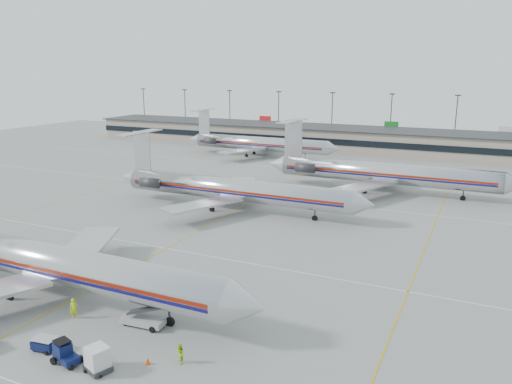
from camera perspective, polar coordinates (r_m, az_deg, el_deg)
The scene contains 15 objects.
ground at distance 57.89m, azimuth -15.99°, elevation -9.34°, with size 260.00×260.00×0.00m, color gray.
apron_markings at distance 65.13m, azimuth -10.23°, elevation -6.36°, with size 160.00×0.15×0.02m, color silver.
terminal at distance 143.41m, azimuth 10.45°, elevation 6.01°, with size 162.00×17.00×6.25m.
light_mast_row at distance 156.33m, azimuth 11.88°, elevation 8.59°, with size 163.60×0.40×15.28m.
jet_foreground at distance 54.96m, azimuth -23.38°, elevation -7.16°, with size 48.01×28.27×12.57m.
jet_second_row at distance 80.72m, azimuth -3.07°, elevation 0.38°, with size 45.59×26.84×11.93m.
jet_third_row at distance 94.92m, azimuth 13.99°, elevation 2.18°, with size 46.59×28.66×12.74m.
jet_back_row at distance 130.68m, azimuth 0.11°, elevation 5.60°, with size 42.92×26.40×11.73m.
tug_right at distance 43.30m, azimuth -21.01°, elevation -16.81°, with size 2.61×1.87×1.92m.
cart_outer at distance 45.79m, azimuth -22.98°, elevation -15.67°, with size 2.04×1.53×1.07m.
uld_container at distance 41.49m, azimuth -17.65°, elevation -17.74°, with size 2.32×2.13×2.00m.
belt_loader at distance 46.86m, azimuth -12.72°, elevation -13.99°, with size 4.80×1.80×2.50m.
ramp_worker_near at distance 49.85m, azimuth -20.10°, elevation -12.39°, with size 0.70×0.46×1.92m, color #C8E715.
ramp_worker_far at distance 41.10m, azimuth -8.70°, elevation -17.84°, with size 0.79×0.62×1.63m, color #8EDC14.
cone_right at distance 41.73m, azimuth -12.29°, elevation -18.34°, with size 0.41×0.41×0.57m, color #F84308.
Camera 1 is at (35.92, -39.53, 22.34)m, focal length 35.00 mm.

